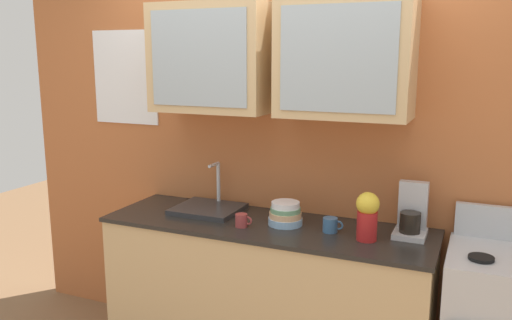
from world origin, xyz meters
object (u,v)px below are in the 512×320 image
Objects in this scene: sink_faucet at (208,208)px; cup_near_bowls at (331,225)px; bowl_stack at (285,214)px; vase at (367,215)px; cup_near_sink at (242,220)px; coffee_maker at (412,216)px.

cup_near_bowls is at bearing -5.60° from sink_faucet.
sink_faucet reaches higher than bowl_stack.
sink_faucet is 0.82m from cup_near_bowls.
vase reaches higher than cup_near_sink.
coffee_maker is at bearing 8.76° from bowl_stack.
coffee_maker is (0.41, 0.13, 0.07)m from cup_near_bowls.
sink_faucet is at bearing 174.40° from cup_near_bowls.
cup_near_bowls is at bearing 166.54° from vase.
cup_near_bowls is (0.28, -0.02, -0.02)m from bowl_stack.
sink_faucet is 3.50× the size of cup_near_bowls.
cup_near_bowls is (0.81, -0.08, 0.02)m from sink_faucet.
bowl_stack is at bearing -171.24° from coffee_maker.
sink_faucet reaches higher than cup_near_bowls.
cup_near_bowls reaches higher than cup_near_sink.
vase is 0.71m from cup_near_sink.
bowl_stack is 0.28m from cup_near_bowls.
vase reaches higher than bowl_stack.
vase is at bearing -13.46° from cup_near_bowls.
sink_faucet is at bearing 174.01° from bowl_stack.
bowl_stack is at bearing 175.17° from cup_near_bowls.
vase is 2.27× the size of cup_near_bowls.
coffee_maker reaches higher than vase.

